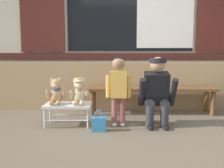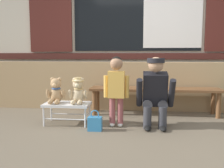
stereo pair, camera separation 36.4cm
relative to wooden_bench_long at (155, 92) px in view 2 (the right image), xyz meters
name	(u,v)px [view 2 (the right image)]	position (x,y,z in m)	size (l,w,h in m)	color
ground_plane	(134,134)	(-0.31, -1.06, -0.37)	(60.00, 60.00, 0.00)	brown
brick_low_wall	(136,86)	(-0.31, 0.37, 0.05)	(6.29, 0.25, 0.85)	tan
shop_facade	(137,15)	(-0.31, 0.88, 1.36)	(6.42, 0.26, 3.44)	beige
wooden_bench_long	(155,92)	(0.00, 0.00, 0.00)	(2.10, 0.40, 0.44)	brown
small_display_bench	(67,105)	(-1.26, -0.69, -0.11)	(0.64, 0.36, 0.30)	silver
teddy_bear_plain	(56,91)	(-1.42, -0.69, 0.09)	(0.28, 0.26, 0.36)	tan
teddy_bear_with_hat	(78,91)	(-1.10, -0.69, 0.10)	(0.28, 0.27, 0.36)	#CCB289
child_standing	(116,83)	(-0.56, -0.73, 0.22)	(0.35, 0.18, 0.96)	#994C4C
adult_crouching	(156,92)	(-0.03, -0.72, 0.11)	(0.50, 0.49, 0.95)	#333338
handbag_on_ground	(95,123)	(-0.82, -0.96, -0.28)	(0.18, 0.11, 0.27)	teal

